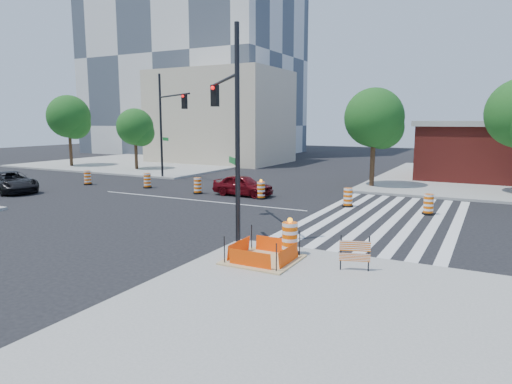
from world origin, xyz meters
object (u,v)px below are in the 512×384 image
at_px(dark_suv, 11,182).
at_px(signal_pole_nw, 168,116).
at_px(signal_pole_se, 229,115).
at_px(red_coupe, 243,185).

relative_size(dark_suv, signal_pole_nw, 0.59).
bearing_deg(signal_pole_se, dark_suv, 38.72).
bearing_deg(dark_suv, signal_pole_nw, -13.16).
height_order(red_coupe, signal_pole_nw, signal_pole_nw).
distance_m(dark_suv, signal_pole_se, 19.15).
distance_m(red_coupe, dark_suv, 15.23).
relative_size(dark_suv, signal_pole_se, 0.61).
height_order(dark_suv, signal_pole_nw, signal_pole_nw).
bearing_deg(signal_pole_se, signal_pole_nw, 4.17).
xyz_separation_m(red_coupe, dark_suv, (-14.09, -5.78, 0.02)).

